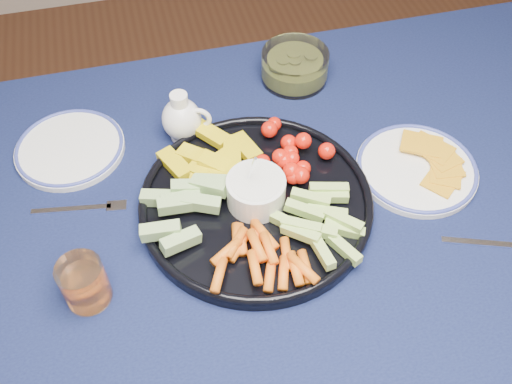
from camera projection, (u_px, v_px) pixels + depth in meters
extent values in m
cylinder|color=#52361B|center=(481.00, 149.00, 1.61)|extent=(0.07, 0.07, 0.70)
cube|color=#52361B|center=(280.00, 253.00, 0.95)|extent=(1.60, 1.00, 0.04)
cube|color=#0D1336|center=(281.00, 245.00, 0.93)|extent=(1.66, 1.06, 0.01)
cube|color=#0D1336|center=(218.00, 100.00, 1.37)|extent=(1.66, 0.01, 0.30)
cylinder|color=black|center=(256.00, 204.00, 0.97)|extent=(0.39, 0.39, 0.02)
torus|color=black|center=(256.00, 199.00, 0.96)|extent=(0.40, 0.40, 0.02)
cylinder|color=white|center=(256.00, 191.00, 0.94)|extent=(0.10, 0.10, 0.05)
cylinder|color=white|center=(256.00, 183.00, 0.93)|extent=(0.09, 0.09, 0.01)
cylinder|color=white|center=(184.00, 134.00, 1.08)|extent=(0.05, 0.05, 0.01)
ellipsoid|color=white|center=(182.00, 119.00, 1.05)|extent=(0.07, 0.07, 0.08)
cylinder|color=white|center=(179.00, 102.00, 1.02)|extent=(0.03, 0.03, 0.03)
torus|color=white|center=(200.00, 118.00, 1.04)|extent=(0.05, 0.03, 0.05)
torus|color=#3A45A3|center=(180.00, 108.00, 1.03)|extent=(0.04, 0.04, 0.00)
cylinder|color=white|center=(295.00, 66.00, 1.17)|extent=(0.14, 0.14, 0.06)
cylinder|color=olive|center=(294.00, 70.00, 1.18)|extent=(0.11, 0.11, 0.03)
cylinder|color=white|center=(416.00, 169.00, 1.03)|extent=(0.22, 0.22, 0.01)
torus|color=#3A45A3|center=(417.00, 167.00, 1.02)|extent=(0.21, 0.21, 0.01)
cylinder|color=white|center=(84.00, 283.00, 0.84)|extent=(0.07, 0.07, 0.08)
cylinder|color=orange|center=(87.00, 289.00, 0.85)|extent=(0.06, 0.06, 0.04)
cube|color=white|center=(71.00, 209.00, 0.97)|extent=(0.13, 0.03, 0.00)
cube|color=white|center=(117.00, 206.00, 0.98)|extent=(0.04, 0.03, 0.00)
cube|color=white|center=(487.00, 244.00, 0.93)|extent=(0.14, 0.06, 0.00)
cylinder|color=white|center=(70.00, 149.00, 1.06)|extent=(0.20, 0.20, 0.01)
torus|color=#3A45A3|center=(69.00, 146.00, 1.05)|extent=(0.20, 0.20, 0.01)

